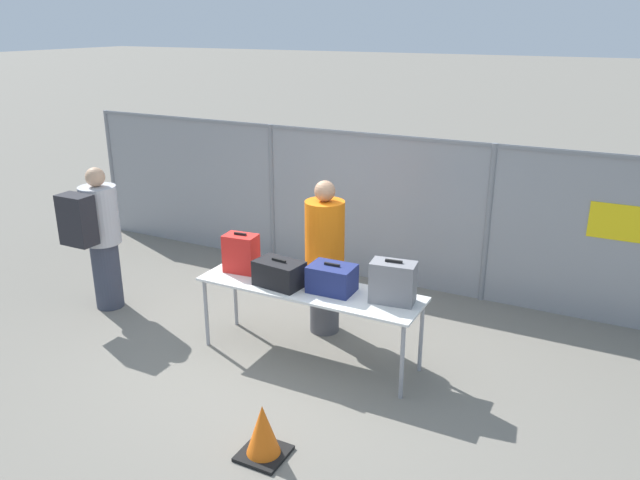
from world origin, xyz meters
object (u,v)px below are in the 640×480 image
(inspection_table, at_px, (309,293))
(security_worker_near, at_px, (325,256))
(suitcase_black, at_px, (279,273))
(utility_trailer, at_px, (568,232))
(suitcase_navy, at_px, (332,278))
(traffic_cone, at_px, (263,433))
(suitcase_red, at_px, (241,253))
(suitcase_grey, at_px, (393,282))
(traveler_hooded, at_px, (98,234))

(inspection_table, relative_size, security_worker_near, 1.34)
(suitcase_black, xyz_separation_m, utility_trailer, (2.25, 4.18, -0.48))
(suitcase_navy, distance_m, security_worker_near, 0.68)
(suitcase_black, relative_size, traffic_cone, 1.10)
(suitcase_red, relative_size, utility_trailer, 0.10)
(suitcase_red, height_order, traffic_cone, suitcase_red)
(security_worker_near, distance_m, utility_trailer, 4.10)
(suitcase_black, height_order, suitcase_grey, suitcase_grey)
(suitcase_red, bearing_deg, utility_trailer, 55.34)
(suitcase_grey, relative_size, traveler_hooded, 0.26)
(inspection_table, bearing_deg, utility_trailer, 64.32)
(suitcase_grey, bearing_deg, utility_trailer, 74.39)
(suitcase_red, bearing_deg, traffic_cone, -52.00)
(inspection_table, height_order, traffic_cone, inspection_table)
(suitcase_black, xyz_separation_m, traffic_cone, (0.68, -1.42, -0.70))
(suitcase_red, relative_size, security_worker_near, 0.25)
(utility_trailer, height_order, traffic_cone, utility_trailer)
(security_worker_near, relative_size, utility_trailer, 0.40)
(suitcase_navy, xyz_separation_m, utility_trailer, (1.73, 4.06, -0.48))
(suitcase_grey, bearing_deg, traveler_hooded, -177.51)
(inspection_table, height_order, suitcase_grey, suitcase_grey)
(inspection_table, distance_m, traffic_cone, 1.64)
(suitcase_red, relative_size, traffic_cone, 0.93)
(suitcase_black, relative_size, utility_trailer, 0.12)
(security_worker_near, xyz_separation_m, traffic_cone, (0.53, -2.11, -0.67))
(utility_trailer, bearing_deg, suitcase_navy, -113.06)
(traveler_hooded, distance_m, traffic_cone, 3.48)
(suitcase_red, height_order, suitcase_navy, suitcase_red)
(suitcase_navy, distance_m, traveler_hooded, 2.94)
(utility_trailer, xyz_separation_m, traffic_cone, (-1.57, -5.60, -0.22))
(inspection_table, xyz_separation_m, utility_trailer, (1.97, 4.09, -0.30))
(suitcase_grey, distance_m, traveler_hooded, 3.55)
(inspection_table, xyz_separation_m, suitcase_black, (-0.29, -0.09, 0.18))
(utility_trailer, distance_m, traffic_cone, 5.82)
(suitcase_navy, bearing_deg, suitcase_red, 178.59)
(security_worker_near, bearing_deg, utility_trailer, -112.64)
(suitcase_red, distance_m, suitcase_black, 0.56)
(security_worker_near, bearing_deg, inspection_table, 111.02)
(security_worker_near, bearing_deg, traffic_cone, 112.43)
(suitcase_grey, relative_size, security_worker_near, 0.26)
(suitcase_red, distance_m, traffic_cone, 2.12)
(inspection_table, height_order, security_worker_near, security_worker_near)
(traveler_hooded, bearing_deg, security_worker_near, 21.56)
(security_worker_near, relative_size, traffic_cone, 3.74)
(inspection_table, xyz_separation_m, security_worker_near, (-0.13, 0.60, 0.16))
(traffic_cone, bearing_deg, suitcase_grey, 74.11)
(suitcase_black, xyz_separation_m, traveler_hooded, (-2.42, -0.00, 0.03))
(suitcase_black, height_order, traffic_cone, suitcase_black)
(inspection_table, bearing_deg, traveler_hooded, -178.08)
(inspection_table, relative_size, traveler_hooded, 1.34)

